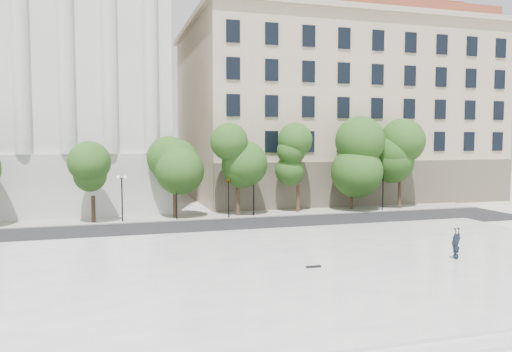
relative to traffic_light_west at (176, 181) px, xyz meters
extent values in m
plane|color=beige|center=(2.15, -22.30, -3.65)|extent=(160.00, 160.00, 0.00)
cube|color=white|center=(2.15, -19.30, -3.42)|extent=(44.00, 22.00, 0.45)
cube|color=black|center=(2.15, -4.30, -3.64)|extent=(60.00, 8.00, 0.02)
cube|color=#9F9D92|center=(2.15, 1.70, -3.59)|extent=(60.00, 4.00, 0.12)
cube|color=silver|center=(-14.85, 16.70, 8.85)|extent=(30.00, 26.00, 25.00)
cube|color=#B9AC8D|center=(22.15, 16.70, 6.85)|extent=(36.00, 26.00, 21.00)
cube|color=brown|center=(22.15, 16.70, 18.65)|extent=(34.00, 24.00, 1.40)
cylinder|color=black|center=(0.00, 0.00, -1.90)|extent=(0.10, 0.10, 3.50)
imported|color=black|center=(0.00, 0.00, 0.18)|extent=(0.57, 1.66, 0.65)
cylinder|color=black|center=(4.78, 0.00, -1.90)|extent=(0.10, 0.10, 3.50)
imported|color=black|center=(4.78, 0.00, 0.16)|extent=(0.66, 1.57, 0.62)
imported|color=black|center=(13.25, -20.81, -2.95)|extent=(1.10, 1.91, 0.49)
cube|color=black|center=(4.66, -20.27, -3.15)|extent=(0.82, 0.21, 0.08)
cylinder|color=#382619|center=(-7.14, 0.69, -2.43)|extent=(0.36, 0.36, 2.43)
sphere|color=#264E16|center=(-7.14, 0.69, 0.87)|extent=(3.46, 3.46, 3.46)
cylinder|color=#382619|center=(0.02, 1.49, -2.30)|extent=(0.36, 0.36, 2.70)
sphere|color=#264E16|center=(0.02, 1.49, 1.36)|extent=(3.87, 3.87, 3.87)
cylinder|color=#382619|center=(5.89, 0.82, -2.19)|extent=(0.36, 0.36, 2.91)
sphere|color=#264E16|center=(5.89, 0.82, 1.75)|extent=(4.19, 4.19, 4.19)
cylinder|color=#382619|center=(12.27, 1.61, -2.23)|extent=(0.36, 0.36, 2.83)
sphere|color=#264E16|center=(12.27, 1.61, 1.60)|extent=(3.40, 3.40, 3.40)
cylinder|color=#382619|center=(18.22, 1.72, -2.16)|extent=(0.36, 0.36, 2.98)
sphere|color=#264E16|center=(18.22, 1.72, 1.89)|extent=(4.53, 4.53, 4.53)
cylinder|color=#382619|center=(23.46, 1.02, -2.05)|extent=(0.36, 0.36, 3.20)
sphere|color=#264E16|center=(23.46, 1.02, 2.29)|extent=(4.00, 4.00, 4.00)
cylinder|color=black|center=(-4.72, 0.30, -1.69)|extent=(0.12, 0.12, 3.92)
cube|color=black|center=(-4.72, 0.30, 0.28)|extent=(0.60, 0.06, 0.06)
sphere|color=white|center=(-5.02, 0.30, 0.38)|extent=(0.28, 0.28, 0.28)
sphere|color=white|center=(-4.42, 0.30, 0.38)|extent=(0.28, 0.28, 0.28)
cylinder|color=black|center=(7.28, 0.30, -1.73)|extent=(0.12, 0.12, 3.84)
cube|color=black|center=(7.28, 0.30, 0.20)|extent=(0.60, 0.06, 0.06)
sphere|color=white|center=(6.98, 0.30, 0.30)|extent=(0.28, 0.28, 0.28)
sphere|color=white|center=(7.58, 0.30, 0.30)|extent=(0.28, 0.28, 0.28)
cylinder|color=black|center=(21.07, 0.30, -1.58)|extent=(0.12, 0.12, 4.13)
cube|color=black|center=(21.07, 0.30, 0.48)|extent=(0.60, 0.06, 0.06)
sphere|color=white|center=(20.77, 0.30, 0.58)|extent=(0.28, 0.28, 0.28)
sphere|color=white|center=(21.37, 0.30, 0.58)|extent=(0.28, 0.28, 0.28)
camera|label=1|loc=(-5.76, -44.63, 3.63)|focal=35.00mm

